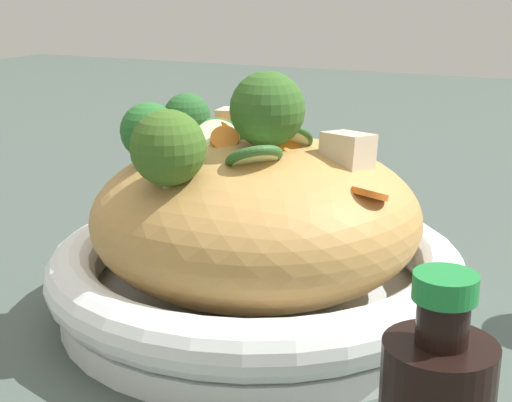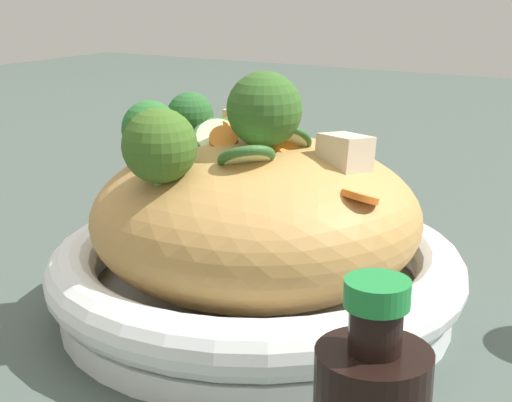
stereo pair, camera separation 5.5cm
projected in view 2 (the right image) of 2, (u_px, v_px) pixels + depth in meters
The scene contains 7 objects.
ground_plane at pixel (256, 310), 0.57m from camera, with size 3.00×3.00×0.00m, color #404D46.
serving_bowl at pixel (256, 276), 0.56m from camera, with size 0.31×0.31×0.06m.
noodle_heap at pixel (256, 216), 0.55m from camera, with size 0.24×0.24×0.11m.
broccoli_florets at pixel (214, 124), 0.52m from camera, with size 0.19×0.13×0.08m.
carrot_coins at pixel (255, 142), 0.54m from camera, with size 0.10×0.17×0.04m.
zucchini_slices at pixel (251, 146), 0.52m from camera, with size 0.10×0.10×0.03m.
chicken_chunks at pixel (287, 138), 0.56m from camera, with size 0.08×0.14×0.03m.
Camera 2 is at (-0.45, -0.27, 0.24)m, focal length 52.87 mm.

